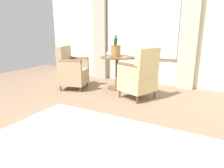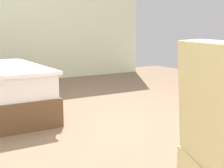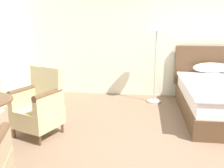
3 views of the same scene
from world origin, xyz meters
name	(u,v)px [view 3 (image 3 of 3)]	position (x,y,z in m)	size (l,w,h in m)	color
ground_plane	(192,160)	(0.00, 0.00, 0.00)	(8.04, 8.04, 0.00)	#7F644E
wall_headboard_side	(175,23)	(0.00, 2.74, 1.58)	(6.66, 0.12, 3.16)	silver
floor_lamp_brass	(157,34)	(-0.38, 2.19, 1.37)	(0.33, 0.33, 1.64)	#B1B7A5
armchair_by_window	(40,105)	(-2.06, 0.45, 0.43)	(0.72, 0.73, 0.97)	brown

